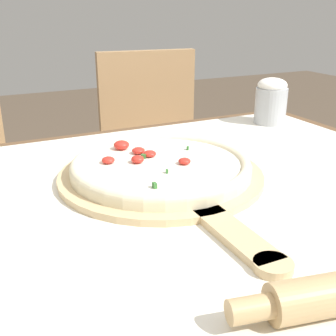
{
  "coord_description": "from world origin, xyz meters",
  "views": [
    {
      "loc": [
        -0.26,
        -0.52,
        1.04
      ],
      "look_at": [
        0.04,
        0.11,
        0.77
      ],
      "focal_mm": 45.0,
      "sensor_mm": 36.0,
      "label": 1
    }
  ],
  "objects_px": {
    "chair_right": "(155,152)",
    "pizza_peel": "(165,178)",
    "flour_cup": "(271,101)",
    "pizza": "(161,165)"
  },
  "relations": [
    {
      "from": "flour_cup",
      "to": "chair_right",
      "type": "bearing_deg",
      "value": 101.44
    },
    {
      "from": "pizza",
      "to": "chair_right",
      "type": "relative_size",
      "value": 0.37
    },
    {
      "from": "pizza_peel",
      "to": "chair_right",
      "type": "height_order",
      "value": "chair_right"
    },
    {
      "from": "pizza_peel",
      "to": "chair_right",
      "type": "relative_size",
      "value": 0.61
    },
    {
      "from": "chair_right",
      "to": "pizza_peel",
      "type": "bearing_deg",
      "value": -106.11
    },
    {
      "from": "pizza_peel",
      "to": "flour_cup",
      "type": "relative_size",
      "value": 4.4
    },
    {
      "from": "flour_cup",
      "to": "pizza",
      "type": "bearing_deg",
      "value": -152.25
    },
    {
      "from": "pizza_peel",
      "to": "chair_right",
      "type": "distance_m",
      "value": 0.87
    },
    {
      "from": "chair_right",
      "to": "flour_cup",
      "type": "distance_m",
      "value": 0.62
    },
    {
      "from": "pizza_peel",
      "to": "pizza",
      "type": "height_order",
      "value": "pizza"
    }
  ]
}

